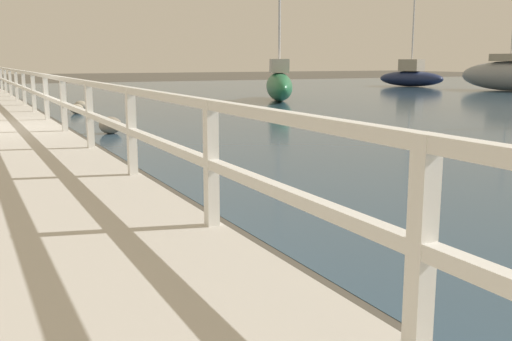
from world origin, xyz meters
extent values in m
cube|color=white|center=(1.55, -11.22, 0.74)|extent=(0.10, 0.10, 1.04)
cube|color=white|center=(1.55, -8.72, 0.74)|extent=(0.10, 0.10, 1.04)
cube|color=white|center=(1.55, -6.23, 0.74)|extent=(0.10, 0.10, 1.04)
cube|color=white|center=(1.55, -3.74, 0.74)|extent=(0.10, 0.10, 1.04)
cube|color=white|center=(1.55, -1.25, 0.74)|extent=(0.10, 0.10, 1.04)
cube|color=white|center=(1.55, 1.25, 0.74)|extent=(0.10, 0.10, 1.04)
cube|color=white|center=(1.55, 3.74, 0.74)|extent=(0.10, 0.10, 1.04)
cube|color=white|center=(1.55, 6.23, 0.74)|extent=(0.10, 0.10, 1.04)
cube|color=white|center=(1.55, 8.72, 0.74)|extent=(0.10, 0.10, 1.04)
cube|color=white|center=(1.55, 11.22, 0.74)|extent=(0.10, 0.10, 1.04)
cube|color=white|center=(1.55, 13.71, 0.74)|extent=(0.10, 0.10, 1.04)
cube|color=white|center=(1.55, 16.20, 0.74)|extent=(0.10, 0.10, 1.04)
cube|color=white|center=(1.55, 0.00, 1.22)|extent=(0.09, 32.50, 0.08)
cube|color=white|center=(1.55, 0.00, 0.74)|extent=(0.09, 32.50, 0.08)
ellipsoid|color=gray|center=(2.87, 5.09, 0.15)|extent=(0.39, 0.35, 0.29)
ellipsoid|color=slate|center=(2.65, -0.24, 0.18)|extent=(0.49, 0.44, 0.37)
ellipsoid|color=gray|center=(3.23, 6.45, 0.15)|extent=(0.39, 0.36, 0.30)
ellipsoid|color=gray|center=(25.33, 8.95, 0.76)|extent=(2.35, 5.82, 1.50)
cube|color=#9E937F|center=(25.33, 8.95, 1.70)|extent=(1.34, 1.97, 0.38)
ellipsoid|color=#236B42|center=(11.02, 7.53, 0.55)|extent=(2.93, 4.89, 1.08)
cube|color=beige|center=(11.02, 7.53, 1.35)|extent=(1.28, 1.73, 0.52)
cylinder|color=silver|center=(11.02, 7.53, 3.62)|extent=(0.09, 0.09, 5.06)
ellipsoid|color=#192347|center=(24.21, 15.18, 0.46)|extent=(3.08, 4.33, 0.91)
cube|color=#9E937F|center=(24.21, 15.18, 1.27)|extent=(1.51, 1.55, 0.69)
cylinder|color=silver|center=(24.21, 15.18, 3.70)|extent=(0.09, 0.09, 5.55)
camera|label=1|loc=(-0.26, -13.19, 1.57)|focal=42.00mm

